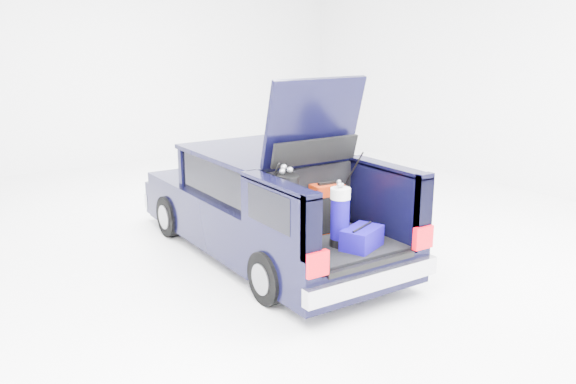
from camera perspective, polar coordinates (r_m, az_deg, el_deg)
ground at (r=8.46m, az=-1.87°, el=-5.79°), size 14.00×14.00×0.00m
car at (r=8.33m, az=-2.29°, el=-1.24°), size 1.87×4.65×2.47m
red_suitcase at (r=7.42m, az=3.67°, el=-1.52°), size 0.40×0.28×0.62m
black_golf_bag at (r=6.90m, az=-0.17°, el=-1.67°), size 0.35×0.38×0.93m
blue_golf_bag at (r=6.92m, az=4.88°, el=-2.29°), size 0.27×0.27×0.77m
blue_duffel at (r=6.94m, az=6.92°, el=-4.28°), size 0.58×0.49×0.26m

